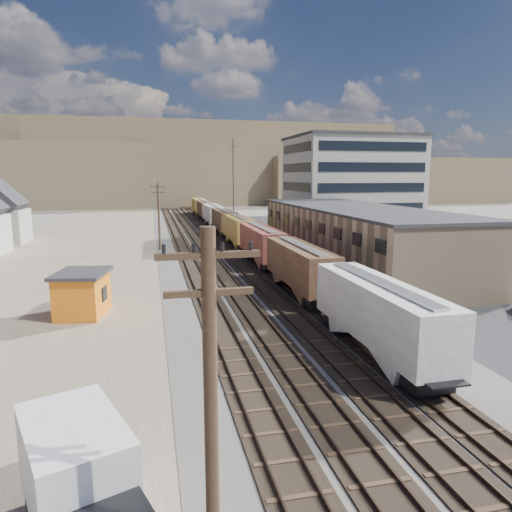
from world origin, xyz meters
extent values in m
plane|color=#6B6356|center=(0.00, 0.00, 0.00)|extent=(300.00, 300.00, 0.00)
cube|color=#4C4742|center=(0.00, 50.00, 0.03)|extent=(18.00, 200.00, 0.06)
cube|color=brown|center=(-20.00, 40.00, 0.01)|extent=(24.00, 180.00, 0.03)
cube|color=#232326|center=(22.00, 35.00, 0.02)|extent=(26.00, 120.00, 0.04)
cube|color=black|center=(-5.00, 50.00, 0.10)|extent=(2.60, 200.00, 0.08)
cube|color=#38281E|center=(-5.72, 50.00, 0.22)|extent=(0.08, 200.00, 0.16)
cube|color=#38281E|center=(-4.28, 50.00, 0.22)|extent=(0.08, 200.00, 0.16)
cube|color=black|center=(-2.00, 50.00, 0.10)|extent=(2.60, 200.00, 0.08)
cube|color=#38281E|center=(-2.72, 50.00, 0.22)|extent=(0.08, 200.00, 0.16)
cube|color=#38281E|center=(-1.28, 50.00, 0.22)|extent=(0.08, 200.00, 0.16)
cube|color=black|center=(1.00, 50.00, 0.10)|extent=(2.60, 200.00, 0.08)
cube|color=#38281E|center=(0.28, 50.00, 0.22)|extent=(0.08, 200.00, 0.16)
cube|color=#38281E|center=(1.72, 50.00, 0.22)|extent=(0.08, 200.00, 0.16)
cube|color=black|center=(3.80, 50.00, 0.10)|extent=(2.60, 200.00, 0.08)
cube|color=#38281E|center=(3.08, 50.00, 0.22)|extent=(0.08, 200.00, 0.16)
cube|color=#38281E|center=(4.52, 50.00, 0.22)|extent=(0.08, 200.00, 0.16)
cube|color=black|center=(3.80, -7.76, 0.75)|extent=(2.20, 2.20, 0.90)
cube|color=black|center=(3.80, 2.39, 0.75)|extent=(2.20, 2.20, 0.90)
cube|color=#B0ADA4|center=(3.80, -2.68, 2.90)|extent=(3.00, 13.34, 3.40)
cube|color=#B7B7B2|center=(3.80, -2.68, 4.68)|extent=(0.90, 12.32, 0.16)
cube|color=black|center=(3.80, 7.44, 0.75)|extent=(2.20, 2.20, 0.90)
cube|color=black|center=(3.80, 17.59, 0.75)|extent=(2.20, 2.20, 0.90)
cube|color=#3F231B|center=(3.80, 12.52, 2.90)|extent=(3.00, 13.34, 3.40)
cube|color=#B7B7B2|center=(3.80, 12.52, 4.68)|extent=(0.90, 12.33, 0.16)
cube|color=black|center=(3.80, 22.64, 0.75)|extent=(2.20, 2.20, 0.90)
cube|color=black|center=(3.80, 32.79, 0.75)|extent=(2.20, 2.20, 0.90)
cube|color=maroon|center=(3.80, 27.72, 2.90)|extent=(3.00, 13.34, 3.40)
cube|color=#B7B7B2|center=(3.80, 27.72, 4.68)|extent=(0.90, 12.32, 0.16)
cube|color=black|center=(3.80, 37.84, 0.75)|extent=(2.20, 2.20, 0.90)
cube|color=black|center=(3.80, 47.99, 0.75)|extent=(2.20, 2.20, 0.90)
cube|color=#B68830|center=(3.80, 42.92, 2.90)|extent=(3.00, 13.34, 3.40)
cube|color=#B7B7B2|center=(3.80, 42.92, 4.68)|extent=(0.90, 12.33, 0.16)
cube|color=black|center=(3.80, 53.04, 0.75)|extent=(2.20, 2.20, 0.90)
cube|color=black|center=(3.80, 63.19, 0.75)|extent=(2.20, 2.20, 0.90)
cube|color=#3F231B|center=(3.80, 58.12, 2.90)|extent=(3.00, 13.34, 3.40)
cube|color=#B7B7B2|center=(3.80, 58.12, 4.68)|extent=(0.90, 12.32, 0.16)
cube|color=black|center=(3.80, 68.24, 0.75)|extent=(2.20, 2.20, 0.90)
cube|color=black|center=(3.80, 78.39, 0.75)|extent=(2.20, 2.20, 0.90)
cube|color=#B0ADA4|center=(3.80, 73.32, 2.90)|extent=(3.00, 13.34, 3.40)
cube|color=#B7B7B2|center=(3.80, 73.32, 4.68)|extent=(0.90, 12.32, 0.16)
cube|color=black|center=(3.80, 83.44, 0.75)|extent=(2.20, 2.20, 0.90)
cube|color=black|center=(3.80, 93.59, 0.75)|extent=(2.20, 2.20, 0.90)
cube|color=#3F231B|center=(3.80, 88.52, 2.90)|extent=(3.00, 13.34, 3.40)
cube|color=#B7B7B2|center=(3.80, 88.52, 4.68)|extent=(0.90, 12.32, 0.16)
cube|color=black|center=(3.80, 98.64, 0.75)|extent=(2.20, 2.20, 0.90)
cube|color=black|center=(3.80, 108.79, 0.75)|extent=(2.20, 2.20, 0.90)
cube|color=#B68830|center=(3.80, 103.72, 2.90)|extent=(3.00, 13.34, 3.40)
cube|color=#B7B7B2|center=(3.80, 103.72, 4.68)|extent=(0.90, 12.32, 0.16)
cube|color=tan|center=(15.00, 25.00, 3.50)|extent=(12.00, 40.00, 7.00)
cube|color=#2D2D30|center=(15.00, 25.00, 7.10)|extent=(12.40, 40.40, 0.30)
cube|color=black|center=(8.95, 25.00, 2.20)|extent=(0.12, 36.00, 1.20)
cube|color=black|center=(8.95, 25.00, 5.20)|extent=(0.12, 36.00, 1.20)
cube|color=#9E998E|center=(28.00, 55.00, 9.00)|extent=(22.00, 18.00, 18.00)
cube|color=#2D2D30|center=(28.00, 55.00, 18.20)|extent=(22.60, 18.60, 0.50)
cube|color=black|center=(16.95, 55.00, 9.00)|extent=(0.12, 16.00, 16.00)
cube|color=black|center=(28.00, 45.95, 9.00)|extent=(20.00, 0.12, 16.00)
cylinder|color=#382619|center=(-8.50, -18.00, 5.00)|extent=(0.32, 0.32, 10.00)
cube|color=#382619|center=(-8.50, -18.00, 9.40)|extent=(2.20, 0.14, 0.14)
cube|color=#382619|center=(-8.50, -18.00, 8.60)|extent=(1.90, 0.14, 0.14)
cylinder|color=black|center=(-7.90, -18.00, 9.55)|extent=(0.08, 0.08, 0.22)
cylinder|color=#382619|center=(-8.50, 42.00, 5.00)|extent=(0.32, 0.32, 10.00)
cube|color=#382619|center=(-8.50, 42.00, 9.40)|extent=(2.20, 0.14, 0.14)
cube|color=#382619|center=(-8.50, 42.00, 8.60)|extent=(1.90, 0.14, 0.14)
cylinder|color=black|center=(-7.90, 42.00, 9.55)|extent=(0.08, 0.08, 0.22)
cylinder|color=black|center=(6.00, 60.00, 9.00)|extent=(0.16, 0.16, 18.00)
cube|color=black|center=(6.00, 60.00, 16.50)|extent=(1.20, 0.08, 0.08)
cube|color=#9E998E|center=(-34.00, 55.00, 2.75)|extent=(8.00, 8.00, 5.50)
cube|color=brown|center=(-60.00, 150.00, 11.00)|extent=(120.00, 40.00, 22.00)
cube|color=brown|center=(20.00, 160.00, 14.00)|extent=(140.00, 45.00, 28.00)
cube|color=brown|center=(90.00, 150.00, 9.00)|extent=(110.00, 38.00, 18.00)
cube|color=brown|center=(-10.00, 180.00, 16.00)|extent=(200.00, 60.00, 32.00)
cube|color=silver|center=(-12.19, -13.74, 2.24)|extent=(4.10, 5.15, 2.92)
cylinder|color=black|center=(-11.41, -12.49, 0.50)|extent=(0.67, 1.06, 1.01)
cube|color=orange|center=(-15.19, 10.07, 1.66)|extent=(4.06, 4.96, 3.33)
cube|color=#2D2D30|center=(-15.19, 10.07, 3.44)|extent=(4.58, 5.47, 0.28)
cube|color=black|center=(-13.50, 9.77, 1.78)|extent=(0.31, 1.11, 1.11)
imported|color=#B4B8BD|center=(24.49, 12.57, 0.78)|extent=(5.80, 3.56, 1.57)
imported|color=navy|center=(21.39, 45.75, 0.81)|extent=(6.43, 4.99, 1.62)
imported|color=silver|center=(28.34, 58.94, 0.83)|extent=(3.08, 5.20, 1.66)
camera|label=1|loc=(-9.62, -27.31, 11.03)|focal=32.00mm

